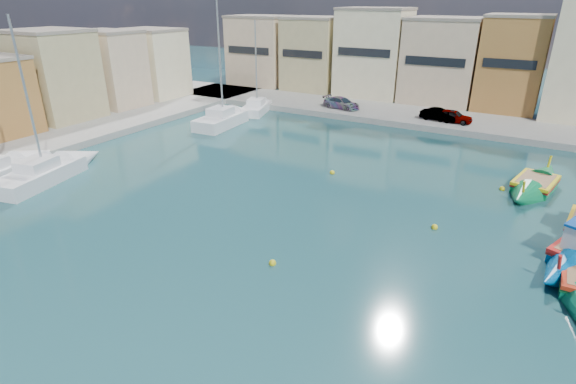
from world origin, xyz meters
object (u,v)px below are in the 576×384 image
Objects in this scene: yacht_mid at (61,167)px; yacht_south at (14,167)px; yacht_north at (260,106)px; yacht_midnorth at (231,117)px; luzzu_green at (535,185)px.

yacht_mid reaches higher than yacht_south.
yacht_midnorth is (0.56, -6.29, 0.09)m from yacht_north.
yacht_north reaches higher than luzzu_green.
yacht_south is (-3.03, -1.74, -0.01)m from yacht_mid.
yacht_south is at bearing -154.65° from luzzu_green.
yacht_mid reaches higher than luzzu_green.
yacht_north is 26.51m from yacht_south.
luzzu_green is 0.70× the size of yacht_midnorth.
yacht_mid is at bearing 29.85° from yacht_south.
yacht_north is at bearing 95.05° from yacht_midnorth.
yacht_north is 6.32m from yacht_midnorth.
luzzu_green is 36.85m from yacht_south.
yacht_south is at bearing -150.15° from yacht_mid.
yacht_north is (-28.87, 10.36, 0.12)m from luzzu_green.
yacht_north is 0.90× the size of yacht_south.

